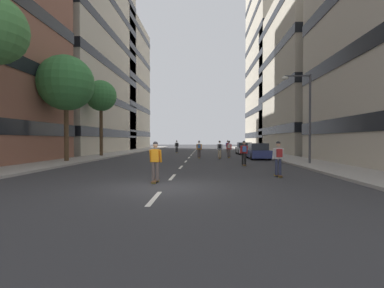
{
  "coord_description": "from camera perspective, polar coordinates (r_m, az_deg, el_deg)",
  "views": [
    {
      "loc": [
        1.57,
        -10.64,
        1.84
      ],
      "look_at": [
        0.0,
        25.17,
        1.31
      ],
      "focal_mm": 25.96,
      "sensor_mm": 36.0,
      "label": 1
    }
  ],
  "objects": [
    {
      "name": "building_left_far",
      "position": [
        61.64,
        -18.17,
        11.33
      ],
      "size": [
        16.98,
        17.98,
        26.03
      ],
      "color": "#BCB29E",
      "rests_on": "ground_plane"
    },
    {
      "name": "skater_6",
      "position": [
        20.14,
        10.65,
        -1.52
      ],
      "size": [
        0.53,
        0.9,
        1.78
      ],
      "color": "brown",
      "rests_on": "ground_plane"
    },
    {
      "name": "skater_1",
      "position": [
        39.95,
        -3.16,
        -0.39
      ],
      "size": [
        0.55,
        0.92,
        1.78
      ],
      "color": "brown",
      "rests_on": "ground_plane"
    },
    {
      "name": "street_tree_far",
      "position": [
        32.17,
        -18.19,
        9.28
      ],
      "size": [
        3.32,
        3.32,
        8.18
      ],
      "color": "#4C3823",
      "rests_on": "sidewalk_left"
    },
    {
      "name": "skater_0",
      "position": [
        14.46,
        17.32,
        -2.47
      ],
      "size": [
        0.54,
        0.91,
        1.78
      ],
      "color": "brown",
      "rests_on": "ground_plane"
    },
    {
      "name": "building_right_mid",
      "position": [
        45.13,
        26.9,
        12.24
      ],
      "size": [
        16.98,
        19.94,
        21.47
      ],
      "color": "#B2A893",
      "rests_on": "ground_plane"
    },
    {
      "name": "sidewalk_left",
      "position": [
        40.15,
        -13.73,
        -1.71
      ],
      "size": [
        3.39,
        68.12,
        0.14
      ],
      "primitive_type": "cube",
      "color": "#9E9991",
      "rests_on": "ground_plane"
    },
    {
      "name": "sidewalk_right",
      "position": [
        39.39,
        14.36,
        -1.76
      ],
      "size": [
        3.39,
        68.12,
        0.14
      ],
      "primitive_type": "cube",
      "color": "#9E9991",
      "rests_on": "ground_plane"
    },
    {
      "name": "parked_car_near",
      "position": [
        27.51,
        13.38,
        -1.56
      ],
      "size": [
        1.82,
        4.4,
        1.52
      ],
      "color": "navy",
      "rests_on": "ground_plane"
    },
    {
      "name": "skater_3",
      "position": [
        28.8,
        7.6,
        -0.81
      ],
      "size": [
        0.56,
        0.92,
        1.78
      ],
      "color": "brown",
      "rests_on": "ground_plane"
    },
    {
      "name": "skater_2",
      "position": [
        12.05,
        -7.53,
        -3.24
      ],
      "size": [
        0.54,
        0.91,
        1.78
      ],
      "color": "brown",
      "rests_on": "ground_plane"
    },
    {
      "name": "skater_5",
      "position": [
        41.31,
        7.32,
        -0.31
      ],
      "size": [
        0.54,
        0.91,
        1.78
      ],
      "color": "brown",
      "rests_on": "ground_plane"
    },
    {
      "name": "building_right_far",
      "position": [
        61.97,
        20.39,
        16.78
      ],
      "size": [
        16.98,
        19.46,
        37.63
      ],
      "color": "#B2A893",
      "rests_on": "ground_plane"
    },
    {
      "name": "skater_7",
      "position": [
        27.75,
        5.7,
        -0.87
      ],
      "size": [
        0.54,
        0.91,
        1.78
      ],
      "color": "brown",
      "rests_on": "ground_plane"
    },
    {
      "name": "building_left_mid",
      "position": [
        48.62,
        -25.54,
        21.03
      ],
      "size": [
        16.98,
        23.84,
        37.18
      ],
      "color": "#BCB29E",
      "rests_on": "ground_plane"
    },
    {
      "name": "streetlamp_right",
      "position": [
        22.08,
        22.18,
        6.75
      ],
      "size": [
        2.13,
        0.3,
        6.5
      ],
      "color": "#3F3F44",
      "rests_on": "sidewalk_right"
    },
    {
      "name": "parked_car_mid",
      "position": [
        36.69,
        10.64,
        -0.96
      ],
      "size": [
        1.82,
        4.4,
        1.52
      ],
      "color": "#B2B7BF",
      "rests_on": "ground_plane"
    },
    {
      "name": "ground_plane",
      "position": [
        35.49,
        -0.03,
        -2.13
      ],
      "size": [
        148.62,
        148.62,
        0.0
      ],
      "primitive_type": "plane",
      "color": "#333335"
    },
    {
      "name": "skater_4",
      "position": [
        28.0,
        1.47,
        -0.85
      ],
      "size": [
        0.54,
        0.91,
        1.78
      ],
      "color": "brown",
      "rests_on": "ground_plane"
    },
    {
      "name": "lane_markings",
      "position": [
        36.22,
        0.02,
        -2.07
      ],
      "size": [
        0.16,
        57.2,
        0.01
      ],
      "color": "silver",
      "rests_on": "ground_plane"
    },
    {
      "name": "street_tree_near",
      "position": [
        25.23,
        -24.46,
        11.27
      ],
      "size": [
        4.46,
        4.46,
        8.56
      ],
      "color": "#4C3823",
      "rests_on": "sidewalk_left"
    }
  ]
}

